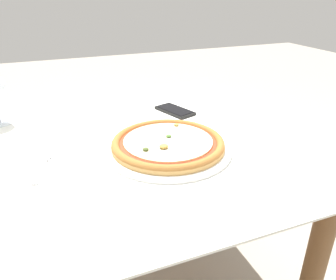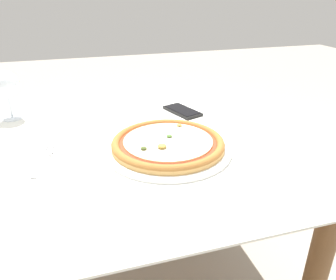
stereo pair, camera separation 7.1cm
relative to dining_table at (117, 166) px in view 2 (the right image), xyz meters
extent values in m
cube|color=brown|center=(0.00, 0.00, 0.07)|extent=(1.04, 0.89, 0.04)
cube|color=silver|center=(0.00, 0.00, 0.09)|extent=(1.14, 0.99, 0.01)
cylinder|color=brown|center=(0.46, 0.38, -0.29)|extent=(0.06, 0.06, 0.68)
cylinder|color=white|center=(0.13, -0.12, 0.10)|extent=(0.35, 0.35, 0.01)
cylinder|color=tan|center=(0.13, -0.12, 0.11)|extent=(0.31, 0.31, 0.01)
torus|color=#A3662D|center=(0.13, -0.12, 0.11)|extent=(0.31, 0.31, 0.02)
cylinder|color=#BC381E|center=(0.13, -0.12, 0.12)|extent=(0.26, 0.26, 0.00)
cylinder|color=beige|center=(0.13, -0.12, 0.12)|extent=(0.24, 0.24, 0.00)
ellipsoid|color=#BC9342|center=(0.10, -0.16, 0.13)|extent=(0.02, 0.02, 0.01)
ellipsoid|color=#425123|center=(0.05, -0.15, 0.13)|extent=(0.02, 0.02, 0.01)
ellipsoid|color=#4C7A33|center=(0.14, -0.10, 0.13)|extent=(0.01, 0.01, 0.01)
ellipsoid|color=#BC9342|center=(0.19, -0.03, 0.13)|extent=(0.01, 0.01, 0.01)
cube|color=silver|center=(-0.20, -0.11, 0.09)|extent=(0.04, 0.11, 0.00)
cube|color=silver|center=(-0.19, -0.05, 0.09)|extent=(0.03, 0.02, 0.00)
cube|color=silver|center=(-0.19, -0.02, 0.09)|extent=(0.01, 0.04, 0.00)
cube|color=silver|center=(-0.19, -0.03, 0.09)|extent=(0.01, 0.04, 0.00)
cube|color=silver|center=(-0.18, -0.03, 0.09)|extent=(0.01, 0.04, 0.00)
cube|color=silver|center=(-0.17, -0.03, 0.09)|extent=(0.01, 0.04, 0.00)
cylinder|color=silver|center=(-0.31, 0.26, 0.09)|extent=(0.07, 0.07, 0.00)
cylinder|color=silver|center=(-0.31, 0.26, 0.14)|extent=(0.01, 0.01, 0.08)
sphere|color=silver|center=(-0.31, 0.26, 0.21)|extent=(0.09, 0.09, 0.09)
cube|color=black|center=(0.26, 0.15, 0.10)|extent=(0.11, 0.16, 0.01)
cube|color=black|center=(0.26, 0.15, 0.10)|extent=(0.10, 0.14, 0.00)
camera|label=1|loc=(-0.17, -0.86, 0.50)|focal=35.00mm
camera|label=2|loc=(-0.10, -0.88, 0.50)|focal=35.00mm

